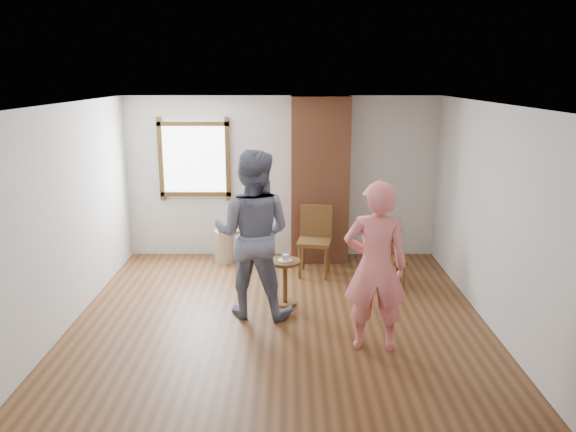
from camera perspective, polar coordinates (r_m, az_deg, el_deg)
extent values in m
plane|color=brown|center=(6.85, -0.87, -11.04)|extent=(5.50, 5.50, 0.00)
cube|color=silver|center=(9.09, -0.63, 3.94)|extent=(5.00, 0.04, 2.60)
cube|color=silver|center=(6.91, -22.12, -0.42)|extent=(0.04, 5.50, 2.60)
cube|color=silver|center=(6.83, 20.55, -0.43)|extent=(0.04, 5.50, 2.60)
cube|color=white|center=(6.20, -0.96, 11.25)|extent=(5.00, 5.50, 0.04)
cube|color=#553D18|center=(9.12, -9.51, 5.69)|extent=(1.14, 0.06, 1.34)
cube|color=white|center=(9.14, -9.49, 5.71)|extent=(1.00, 0.02, 1.20)
cube|color=#A95E3C|center=(8.85, 3.25, 3.64)|extent=(0.90, 0.50, 2.60)
cylinder|color=tan|center=(9.05, -6.24, -3.01)|extent=(0.50, 0.50, 0.51)
cylinder|color=black|center=(9.10, -6.04, -4.05)|extent=(0.18, 0.18, 0.16)
cube|color=brown|center=(8.31, 2.70, -2.65)|extent=(0.55, 0.55, 0.06)
cylinder|color=brown|center=(8.23, 1.18, -4.69)|extent=(0.05, 0.05, 0.51)
cylinder|color=brown|center=(8.18, 3.87, -4.82)|extent=(0.05, 0.05, 0.51)
cylinder|color=brown|center=(8.59, 1.54, -3.86)|extent=(0.05, 0.05, 0.51)
cylinder|color=brown|center=(8.55, 4.12, -3.98)|extent=(0.05, 0.05, 0.51)
cube|color=brown|center=(8.44, 2.89, -0.57)|extent=(0.48, 0.12, 0.51)
cube|color=brown|center=(7.95, 10.33, -4.40)|extent=(0.42, 0.42, 0.05)
cylinder|color=brown|center=(7.84, 9.46, -6.25)|extent=(0.04, 0.04, 0.41)
cylinder|color=brown|center=(7.92, 11.66, -6.13)|extent=(0.04, 0.04, 0.41)
cylinder|color=brown|center=(8.12, 8.90, -5.48)|extent=(0.04, 0.04, 0.41)
cylinder|color=brown|center=(8.20, 11.03, -5.38)|extent=(0.04, 0.04, 0.41)
cube|color=brown|center=(8.05, 10.06, -2.61)|extent=(0.39, 0.07, 0.41)
cylinder|color=brown|center=(7.22, -0.31, -4.69)|extent=(0.40, 0.40, 0.04)
cylinder|color=brown|center=(7.32, -0.31, -6.84)|extent=(0.06, 0.06, 0.54)
cylinder|color=brown|center=(7.43, -0.30, -8.82)|extent=(0.28, 0.28, 0.03)
cylinder|color=white|center=(7.22, -0.31, -4.51)|extent=(0.18, 0.18, 0.01)
cube|color=white|center=(7.21, -0.23, -4.25)|extent=(0.08, 0.07, 0.06)
imported|color=#15193A|center=(6.83, -3.63, -1.85)|extent=(1.14, 0.96, 2.07)
imported|color=#FC7F7E|center=(6.05, 8.88, -5.12)|extent=(0.71, 0.50, 1.87)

